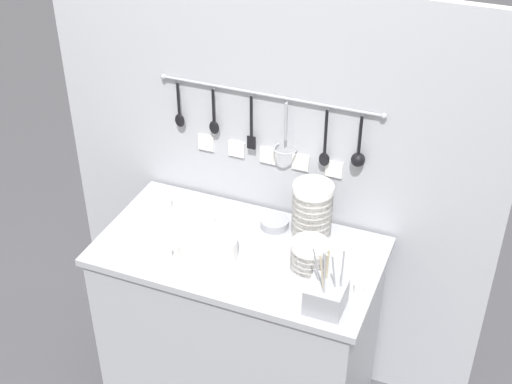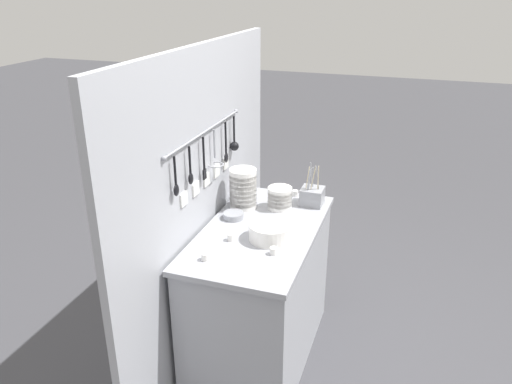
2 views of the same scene
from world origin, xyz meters
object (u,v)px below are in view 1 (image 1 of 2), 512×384
at_px(cutlery_caddy, 326,296).
at_px(plate_stack, 208,247).
at_px(bowl_stack_back_corner, 312,211).
at_px(cup_mid_row, 167,203).
at_px(cup_edge_far, 167,253).
at_px(steel_mixing_bowl, 275,223).
at_px(bowl_stack_short_front, 310,257).
at_px(cup_edge_near, 359,288).
at_px(cup_back_right, 211,220).

bearing_deg(cutlery_caddy, plate_stack, 167.99).
distance_m(bowl_stack_back_corner, cup_mid_row, 0.65).
height_order(bowl_stack_back_corner, cup_edge_far, bowl_stack_back_corner).
xyz_separation_m(steel_mixing_bowl, cup_mid_row, (-0.48, -0.04, 0.00)).
xyz_separation_m(bowl_stack_back_corner, bowl_stack_short_front, (0.06, -0.21, -0.06)).
relative_size(plate_stack, cup_mid_row, 5.90).
bearing_deg(cutlery_caddy, cup_edge_near, 55.49).
xyz_separation_m(bowl_stack_back_corner, plate_stack, (-0.33, -0.27, -0.08)).
bearing_deg(bowl_stack_short_front, cup_edge_near, -11.71).
distance_m(plate_stack, cutlery_caddy, 0.52).
relative_size(cutlery_caddy, cup_back_right, 6.68).
relative_size(cup_mid_row, cup_edge_near, 1.00).
bearing_deg(bowl_stack_back_corner, cutlery_caddy, -64.65).
relative_size(steel_mixing_bowl, cup_edge_near, 3.05).
relative_size(cup_back_right, cup_edge_far, 1.00).
relative_size(plate_stack, cutlery_caddy, 0.88).
bearing_deg(cup_edge_near, cup_edge_far, -173.70).
distance_m(bowl_stack_back_corner, cutlery_caddy, 0.43).
relative_size(cutlery_caddy, cup_edge_near, 6.68).
height_order(bowl_stack_back_corner, steel_mixing_bowl, bowl_stack_back_corner).
relative_size(cup_edge_near, cup_edge_far, 1.00).
height_order(plate_stack, cup_edge_far, plate_stack).
bearing_deg(bowl_stack_back_corner, bowl_stack_short_front, -73.43).
distance_m(steel_mixing_bowl, cup_back_right, 0.27).
bearing_deg(bowl_stack_back_corner, cup_edge_near, -43.27).
height_order(bowl_stack_short_front, cup_edge_near, bowl_stack_short_front).
bearing_deg(cup_edge_near, bowl_stack_back_corner, 136.73).
bearing_deg(cup_edge_near, steel_mixing_bowl, 149.04).
bearing_deg(bowl_stack_short_front, steel_mixing_bowl, 135.97).
xyz_separation_m(cutlery_caddy, cup_mid_row, (-0.82, 0.35, -0.04)).
bearing_deg(cup_edge_near, plate_stack, -178.11).
height_order(plate_stack, cutlery_caddy, cutlery_caddy).
height_order(bowl_stack_back_corner, bowl_stack_short_front, bowl_stack_back_corner).
relative_size(plate_stack, cup_edge_far, 5.90).
bearing_deg(cup_edge_far, cutlery_caddy, -4.02).
bearing_deg(bowl_stack_short_front, cutlery_caddy, -55.37).
relative_size(cutlery_caddy, cup_edge_far, 6.68).
bearing_deg(cup_mid_row, steel_mixing_bowl, 4.46).
bearing_deg(bowl_stack_back_corner, plate_stack, -140.35).
bearing_deg(cup_mid_row, bowl_stack_short_front, -14.14).
bearing_deg(cup_edge_far, bowl_stack_back_corner, 35.21).
bearing_deg(cup_mid_row, bowl_stack_back_corner, 3.08).
xyz_separation_m(bowl_stack_back_corner, cup_edge_near, (0.27, -0.25, -0.10)).
distance_m(bowl_stack_short_front, cup_edge_far, 0.56).
distance_m(cutlery_caddy, cup_back_right, 0.67).
bearing_deg(cup_back_right, cup_edge_far, -104.54).
distance_m(cutlery_caddy, cup_mid_row, 0.89).
relative_size(bowl_stack_short_front, cup_back_right, 3.75).
xyz_separation_m(plate_stack, cup_edge_near, (0.60, 0.02, -0.03)).
height_order(plate_stack, cup_mid_row, plate_stack).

